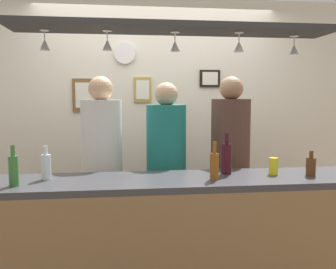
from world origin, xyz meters
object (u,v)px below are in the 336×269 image
at_px(bottle_soda_clear, 46,166).
at_px(wall_clock, 125,53).
at_px(person_right_brown_shirt, 230,155).
at_px(bottle_beer_green_import, 14,170).
at_px(bottle_beer_brown_stubby, 311,166).
at_px(drink_can, 273,166).
at_px(person_middle_teal_shirt, 166,161).
at_px(picture_frame_crest, 143,90).
at_px(person_left_white_patterned_shirt, 102,158).
at_px(picture_frame_caricature, 85,95).
at_px(bottle_beer_amber_tall, 214,165).
at_px(bottle_wine_dark_red, 226,158).
at_px(picture_frame_upper_small, 210,78).

xyz_separation_m(bottle_soda_clear, wall_clock, (0.55, 1.34, 0.92)).
distance_m(person_right_brown_shirt, bottle_beer_green_import, 1.78).
height_order(bottle_beer_brown_stubby, drink_can, bottle_beer_brown_stubby).
xyz_separation_m(person_middle_teal_shirt, picture_frame_crest, (-0.16, 0.77, 0.62)).
height_order(person_left_white_patterned_shirt, bottle_beer_brown_stubby, person_left_white_patterned_shirt).
xyz_separation_m(drink_can, picture_frame_caricature, (-1.46, 1.37, 0.52)).
height_order(person_left_white_patterned_shirt, bottle_beer_green_import, person_left_white_patterned_shirt).
bearing_deg(picture_frame_crest, bottle_soda_clear, -118.58).
height_order(person_middle_teal_shirt, wall_clock, wall_clock).
relative_size(person_left_white_patterned_shirt, drink_can, 14.26).
relative_size(person_middle_teal_shirt, bottle_beer_brown_stubby, 9.39).
xyz_separation_m(person_left_white_patterned_shirt, bottle_beer_green_import, (-0.51, -0.73, 0.06)).
relative_size(person_left_white_patterned_shirt, bottle_beer_brown_stubby, 9.66).
height_order(picture_frame_caricature, wall_clock, wall_clock).
xyz_separation_m(bottle_beer_brown_stubby, bottle_beer_amber_tall, (-0.71, -0.03, 0.03)).
distance_m(bottle_beer_amber_tall, bottle_beer_green_import, 1.30).
xyz_separation_m(person_left_white_patterned_shirt, wall_clock, (0.21, 0.77, 0.97)).
bearing_deg(bottle_beer_amber_tall, person_left_white_patterned_shirt, 137.94).
relative_size(bottle_beer_brown_stubby, bottle_soda_clear, 0.78).
distance_m(bottle_beer_green_import, drink_can, 1.77).
bearing_deg(picture_frame_caricature, bottle_wine_dark_red, -49.34).
relative_size(picture_frame_crest, wall_clock, 1.18).
xyz_separation_m(picture_frame_caricature, picture_frame_crest, (0.59, 0.00, 0.06)).
xyz_separation_m(person_right_brown_shirt, bottle_beer_green_import, (-1.62, -0.73, 0.06)).
distance_m(person_left_white_patterned_shirt, picture_frame_upper_small, 1.53).
relative_size(person_right_brown_shirt, bottle_soda_clear, 7.59).
bearing_deg(bottle_beer_green_import, bottle_soda_clear, 44.61).
height_order(bottle_beer_amber_tall, drink_can, bottle_beer_amber_tall).
height_order(picture_frame_caricature, picture_frame_crest, picture_frame_crest).
relative_size(bottle_soda_clear, wall_clock, 1.05).
height_order(drink_can, picture_frame_caricature, picture_frame_caricature).
relative_size(person_left_white_patterned_shirt, picture_frame_crest, 6.69).
height_order(bottle_beer_green_import, picture_frame_upper_small, picture_frame_upper_small).
xyz_separation_m(bottle_soda_clear, picture_frame_upper_small, (1.45, 1.34, 0.67)).
bearing_deg(person_middle_teal_shirt, bottle_beer_brown_stubby, -35.54).
height_order(bottle_soda_clear, wall_clock, wall_clock).
relative_size(bottle_beer_amber_tall, picture_frame_caricature, 0.76).
distance_m(picture_frame_upper_small, picture_frame_crest, 0.73).
bearing_deg(bottle_beer_brown_stubby, person_right_brown_shirt, 119.55).
distance_m(bottle_beer_green_import, picture_frame_crest, 1.83).
distance_m(person_left_white_patterned_shirt, bottle_beer_brown_stubby, 1.65).
relative_size(person_middle_teal_shirt, bottle_beer_green_import, 6.50).
bearing_deg(wall_clock, picture_frame_upper_small, 0.40).
relative_size(bottle_soda_clear, picture_frame_crest, 0.88).
relative_size(bottle_beer_green_import, picture_frame_upper_small, 1.18).
bearing_deg(bottle_beer_green_import, picture_frame_caricature, 78.49).
height_order(person_left_white_patterned_shirt, bottle_beer_amber_tall, person_left_white_patterned_shirt).
distance_m(person_middle_teal_shirt, drink_can, 0.93).
relative_size(drink_can, picture_frame_crest, 0.47).
relative_size(person_left_white_patterned_shirt, person_middle_teal_shirt, 1.03).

